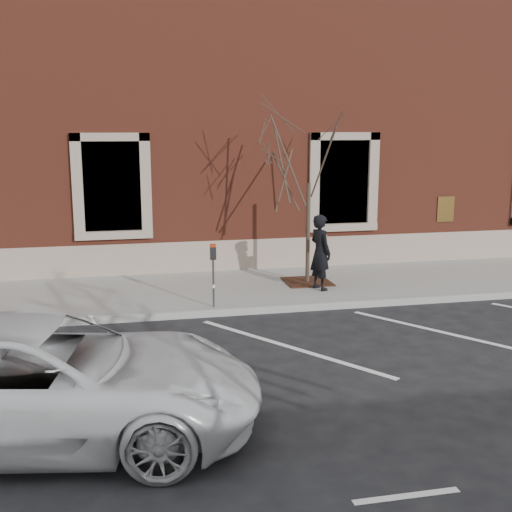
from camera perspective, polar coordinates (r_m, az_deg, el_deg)
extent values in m
plane|color=#28282B|center=(13.55, 0.54, -5.06)|extent=(120.00, 120.00, 0.00)
cube|color=#99968F|center=(15.18, -0.91, -2.95)|extent=(40.00, 3.50, 0.15)
cube|color=#9E9E99|center=(13.49, 0.58, -4.81)|extent=(40.00, 0.12, 0.15)
cube|color=maroon|center=(20.63, -4.27, 11.83)|extent=(40.00, 8.50, 8.00)
cube|color=gray|center=(16.79, -2.10, 0.10)|extent=(40.00, 0.06, 0.80)
cube|color=black|center=(16.39, -12.67, 6.10)|extent=(1.40, 0.30, 2.20)
cube|color=gray|center=(16.37, -12.49, 1.86)|extent=(1.90, 0.20, 0.20)
cube|color=black|center=(17.41, 7.61, 6.57)|extent=(1.40, 0.30, 2.20)
cube|color=gray|center=(17.39, 7.70, 2.58)|extent=(1.90, 0.20, 0.20)
imported|color=black|center=(14.75, 5.74, 0.33)|extent=(0.61, 0.74, 1.74)
cylinder|color=#595B60|center=(13.32, -3.81, -2.45)|extent=(0.04, 0.04, 1.01)
cube|color=black|center=(13.18, -3.84, 0.24)|extent=(0.12, 0.09, 0.26)
cube|color=#AF2C0B|center=(13.15, -3.85, 0.93)|extent=(0.11, 0.09, 0.06)
cube|color=white|center=(13.29, -3.77, -2.71)|extent=(0.05, 0.00, 0.07)
cube|color=#3F1F14|center=(15.57, 4.57, -2.28)|extent=(1.09, 1.09, 0.03)
cylinder|color=#413327|center=(15.34, 4.64, 2.02)|extent=(0.10, 0.10, 2.39)
imported|color=silver|center=(8.52, -18.53, -10.44)|extent=(5.82, 3.41, 1.52)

